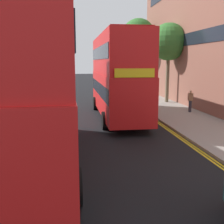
# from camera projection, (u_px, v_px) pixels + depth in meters

# --- Properties ---
(sidewalk_right) EXTENTS (4.00, 80.00, 0.14)m
(sidewalk_right) POSITION_uv_depth(u_px,v_px,m) (195.00, 122.00, 17.40)
(sidewalk_right) COLOR gray
(sidewalk_right) RESTS_ON ground
(kerb_line_outer) EXTENTS (0.10, 56.00, 0.01)m
(kerb_line_outer) POSITION_uv_depth(u_px,v_px,m) (174.00, 133.00, 15.16)
(kerb_line_outer) COLOR yellow
(kerb_line_outer) RESTS_ON ground
(kerb_line_inner) EXTENTS (0.10, 56.00, 0.01)m
(kerb_line_inner) POSITION_uv_depth(u_px,v_px,m) (172.00, 133.00, 15.14)
(kerb_line_inner) COLOR yellow
(kerb_line_inner) RESTS_ON ground
(double_decker_bus_away) EXTENTS (2.99, 10.86, 5.64)m
(double_decker_bus_away) POSITION_uv_depth(u_px,v_px,m) (36.00, 84.00, 10.03)
(double_decker_bus_away) COLOR red
(double_decker_bus_away) RESTS_ON ground
(double_decker_bus_oncoming) EXTENTS (2.83, 10.82, 5.64)m
(double_decker_bus_oncoming) POSITION_uv_depth(u_px,v_px,m) (117.00, 74.00, 18.79)
(double_decker_bus_oncoming) COLOR red
(double_decker_bus_oncoming) RESTS_ON ground
(pedestrian_far) EXTENTS (0.34, 0.22, 1.62)m
(pedestrian_far) POSITION_uv_depth(u_px,v_px,m) (190.00, 101.00, 20.50)
(pedestrian_far) COLOR #2D2D38
(pedestrian_far) RESTS_ON sidewalk_right
(street_tree_near) EXTENTS (3.89, 3.89, 8.62)m
(street_tree_near) POSITION_uv_depth(u_px,v_px,m) (138.00, 36.00, 32.04)
(street_tree_near) COLOR #6B6047
(street_tree_near) RESTS_ON sidewalk_right
(street_tree_mid) EXTENTS (3.33, 3.33, 7.13)m
(street_tree_mid) POSITION_uv_depth(u_px,v_px,m) (169.00, 42.00, 24.86)
(street_tree_mid) COLOR #6B6047
(street_tree_mid) RESTS_ON sidewalk_right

